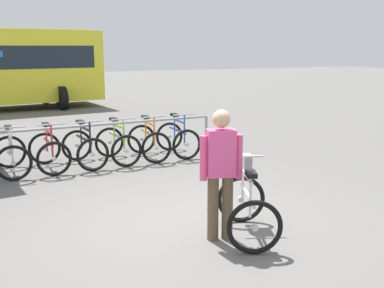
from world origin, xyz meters
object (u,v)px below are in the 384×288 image
racked_bike_white (11,155)px  racked_bike_orange (149,142)px  racked_bike_black (84,148)px  person_with_featured_bike (221,169)px  racked_bike_red (49,152)px  racked_bike_lime (118,145)px  featured_bicycle (246,201)px  racked_bike_blue (178,139)px

racked_bike_white → racked_bike_orange: (2.80, 0.15, 0.00)m
racked_bike_white → racked_bike_black: same height
racked_bike_black → person_with_featured_bike: size_ratio=0.72×
racked_bike_red → racked_bike_orange: same height
racked_bike_red → racked_bike_lime: bearing=3.0°
racked_bike_lime → person_with_featured_bike: (0.05, -4.46, 0.54)m
featured_bicycle → person_with_featured_bike: 0.60m
racked_bike_blue → racked_bike_orange: bearing=-177.0°
racked_bike_black → featured_bicycle: same height
racked_bike_white → racked_bike_lime: (2.10, 0.11, 0.00)m
racked_bike_red → featured_bicycle: size_ratio=0.89×
racked_bike_black → person_with_featured_bike: bearing=-80.4°
person_with_featured_bike → racked_bike_lime: bearing=90.6°
racked_bike_black → person_with_featured_bike: (0.75, -4.43, 0.54)m
racked_bike_lime → person_with_featured_bike: bearing=-89.4°
racked_bike_red → person_with_featured_bike: bearing=-71.8°
racked_bike_lime → racked_bike_red: bearing=-177.0°
racked_bike_black → racked_bike_lime: size_ratio=1.03×
racked_bike_white → featured_bicycle: 5.03m
racked_bike_red → racked_bike_lime: (1.40, 0.07, 0.00)m
racked_bike_orange → racked_bike_blue: bearing=3.0°
racked_bike_orange → featured_bicycle: same height
racked_bike_red → person_with_featured_bike: person_with_featured_bike is taller
racked_bike_black → racked_bike_blue: 2.10m
racked_bike_red → racked_bike_lime: size_ratio=0.98×
racked_bike_black → racked_bike_blue: same height
racked_bike_lime → racked_bike_blue: same height
racked_bike_white → featured_bicycle: size_ratio=0.87×
racked_bike_black → racked_bike_lime: bearing=3.0°
racked_bike_red → racked_bike_white: bearing=-177.0°
person_with_featured_bike → racked_bike_orange: bearing=81.8°
racked_bike_white → racked_bike_blue: 3.50m
racked_bike_white → featured_bicycle: bearing=-59.9°
racked_bike_red → racked_bike_lime: 1.40m
racked_bike_red → racked_bike_black: 0.70m
racked_bike_black → racked_bike_orange: (1.40, 0.07, 0.00)m
racked_bike_lime → racked_bike_orange: same height
racked_bike_orange → racked_bike_black: bearing=-177.0°
racked_bike_orange → person_with_featured_bike: size_ratio=0.68×
racked_bike_red → racked_bike_orange: bearing=3.0°
racked_bike_red → racked_bike_orange: size_ratio=1.00×
racked_bike_lime → featured_bicycle: same height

